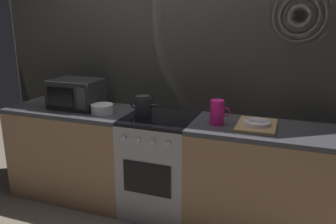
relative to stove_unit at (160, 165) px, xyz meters
The scene contains 10 objects.
ground_plane 0.45m from the stove_unit, 90.00° to the left, with size 8.00×8.00×0.00m, color #6B6054.
back_wall 0.82m from the stove_unit, 90.00° to the left, with size 3.60×0.05×2.40m.
counter_left 0.90m from the stove_unit, behind, with size 1.20×0.60×0.90m.
stove_unit is the anchor object (origin of this frame).
counter_right 0.90m from the stove_unit, ahead, with size 1.20×0.60×0.90m.
microwave 1.04m from the stove_unit, behind, with size 0.46×0.35×0.27m.
kettle 0.56m from the stove_unit, 169.51° to the left, with size 0.28×0.15×0.17m.
mixing_bowl 0.73m from the stove_unit, behind, with size 0.20×0.20×0.08m, color silver.
pitcher 0.75m from the stove_unit, ahead, with size 0.16×0.11×0.20m.
dish_pile 0.94m from the stove_unit, ahead, with size 0.30×0.40×0.06m.
Camera 1 is at (1.05, -2.65, 1.74)m, focal length 36.68 mm.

